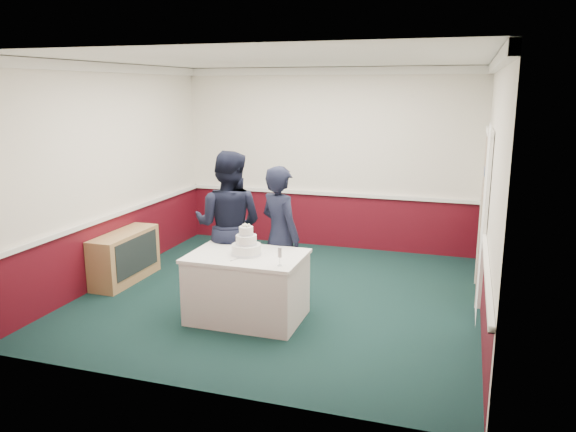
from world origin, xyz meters
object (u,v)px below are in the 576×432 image
(sideboard, at_px, (125,257))
(person_woman, at_px, (280,236))
(cake_knife, at_px, (237,259))
(person_man, at_px, (228,225))
(champagne_flute, at_px, (280,253))
(wedding_cake, at_px, (246,245))
(cake_table, at_px, (247,286))

(sideboard, relative_size, person_woman, 0.69)
(cake_knife, bearing_deg, sideboard, 178.59)
(person_man, bearing_deg, sideboard, -6.27)
(sideboard, height_order, champagne_flute, champagne_flute)
(champagne_flute, bearing_deg, sideboard, 159.29)
(wedding_cake, bearing_deg, cake_table, -90.00)
(person_man, bearing_deg, cake_knife, 116.22)
(champagne_flute, bearing_deg, person_woman, 108.40)
(cake_knife, height_order, person_woman, person_woman)
(wedding_cake, xyz_separation_m, cake_knife, (-0.03, -0.20, -0.11))
(person_man, bearing_deg, cake_table, 125.13)
(sideboard, xyz_separation_m, wedding_cake, (2.13, -0.72, 0.55))
(person_woman, bearing_deg, cake_table, 104.21)
(sideboard, xyz_separation_m, cake_table, (2.13, -0.72, 0.05))
(cake_knife, bearing_deg, cake_table, 103.58)
(champagne_flute, height_order, person_woman, person_woman)
(cake_table, relative_size, cake_knife, 6.00)
(cake_knife, bearing_deg, person_man, 141.59)
(cake_table, height_order, person_woman, person_woman)
(person_man, xyz_separation_m, person_woman, (0.70, -0.02, -0.08))
(wedding_cake, bearing_deg, sideboard, 161.45)
(cake_knife, bearing_deg, person_woman, 95.89)
(person_woman, bearing_deg, cake_knife, 106.63)
(champagne_flute, relative_size, person_man, 0.11)
(sideboard, relative_size, champagne_flute, 5.85)
(sideboard, distance_m, person_man, 1.74)
(person_man, height_order, person_woman, person_man)
(champagne_flute, distance_m, person_woman, 0.94)
(champagne_flute, height_order, person_man, person_man)
(wedding_cake, height_order, champagne_flute, wedding_cake)
(cake_knife, distance_m, person_woman, 0.84)
(sideboard, bearing_deg, champagne_flute, -20.71)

